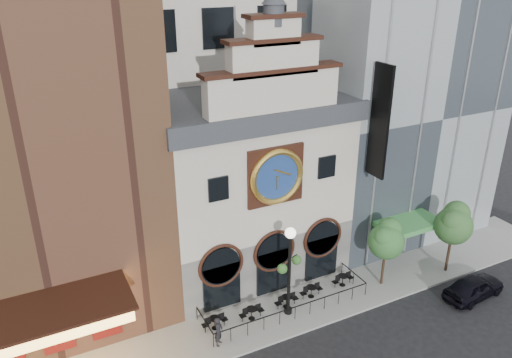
{
  "coord_description": "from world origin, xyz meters",
  "views": [
    {
      "loc": [
        -13.03,
        -19.38,
        20.0
      ],
      "look_at": [
        -0.22,
        6.0,
        7.58
      ],
      "focal_mm": 35.0,
      "sensor_mm": 36.0,
      "label": 1
    }
  ],
  "objects": [
    {
      "name": "theater_building",
      "position": [
        -13.0,
        9.96,
        12.6
      ],
      "size": [
        14.0,
        15.6,
        25.0
      ],
      "color": "#562F24",
      "rests_on": "ground"
    },
    {
      "name": "bistro_4",
      "position": [
        4.6,
        2.73,
        0.61
      ],
      "size": [
        1.58,
        0.68,
        0.9
      ],
      "color": "black",
      "rests_on": "sidewalk"
    },
    {
      "name": "bistro_2",
      "position": [
        0.12,
        2.45,
        0.61
      ],
      "size": [
        1.58,
        0.68,
        0.9
      ],
      "color": "black",
      "rests_on": "sidewalk"
    },
    {
      "name": "lamppost",
      "position": [
        -0.07,
        1.92,
        3.83
      ],
      "size": [
        1.83,
        1.03,
        5.94
      ],
      "rotation": [
        0.0,
        0.0,
        0.34
      ],
      "color": "black",
      "rests_on": "sidewalk"
    },
    {
      "name": "sidewalk",
      "position": [
        0.0,
        2.5,
        0.07
      ],
      "size": [
        44.0,
        5.0,
        0.15
      ],
      "primitive_type": "cube",
      "color": "gray",
      "rests_on": "ground"
    },
    {
      "name": "bistro_3",
      "position": [
        2.05,
        2.62,
        0.61
      ],
      "size": [
        1.58,
        0.68,
        0.9
      ],
      "color": "black",
      "rests_on": "sidewalk"
    },
    {
      "name": "clock_building",
      "position": [
        0.0,
        7.82,
        6.69
      ],
      "size": [
        12.6,
        8.78,
        18.65
      ],
      "color": "#605E5B",
      "rests_on": "ground"
    },
    {
      "name": "ground",
      "position": [
        0.0,
        0.0,
        0.0
      ],
      "size": [
        120.0,
        120.0,
        0.0
      ],
      "primitive_type": "plane",
      "color": "black",
      "rests_on": "ground"
    },
    {
      "name": "pedestrian",
      "position": [
        -4.95,
        1.27,
        1.05
      ],
      "size": [
        0.75,
        0.78,
        1.8
      ],
      "primitive_type": "imported",
      "rotation": [
        0.0,
        0.0,
        0.87
      ],
      "color": "black",
      "rests_on": "sidewalk"
    },
    {
      "name": "bistro_1",
      "position": [
        -2.33,
        2.4,
        0.61
      ],
      "size": [
        1.58,
        0.68,
        0.9
      ],
      "color": "black",
      "rests_on": "sidewalk"
    },
    {
      "name": "car_right",
      "position": [
        11.54,
        -1.92,
        0.76
      ],
      "size": [
        4.6,
        2.16,
        1.52
      ],
      "primitive_type": "imported",
      "rotation": [
        0.0,
        0.0,
        1.65
      ],
      "color": "black",
      "rests_on": "ground"
    },
    {
      "name": "bistro_0",
      "position": [
        -4.64,
        2.6,
        0.61
      ],
      "size": [
        1.58,
        0.68,
        0.9
      ],
      "color": "black",
      "rests_on": "sidewalk"
    },
    {
      "name": "cafe_railing",
      "position": [
        0.0,
        2.5,
        0.6
      ],
      "size": [
        10.6,
        2.6,
        0.9
      ],
      "primitive_type": null,
      "color": "black",
      "rests_on": "sidewalk"
    },
    {
      "name": "tree_right",
      "position": [
        12.16,
        0.97,
        3.89
      ],
      "size": [
        2.65,
        2.55,
        5.1
      ],
      "color": "#382619",
      "rests_on": "sidewalk"
    },
    {
      "name": "tree_left",
      "position": [
        7.11,
        1.76,
        3.58
      ],
      "size": [
        2.43,
        2.34,
        4.68
      ],
      "color": "#382619",
      "rests_on": "sidewalk"
    },
    {
      "name": "retail_building",
      "position": [
        12.99,
        9.99,
        10.14
      ],
      "size": [
        14.0,
        14.4,
        20.0
      ],
      "color": "gray",
      "rests_on": "ground"
    }
  ]
}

